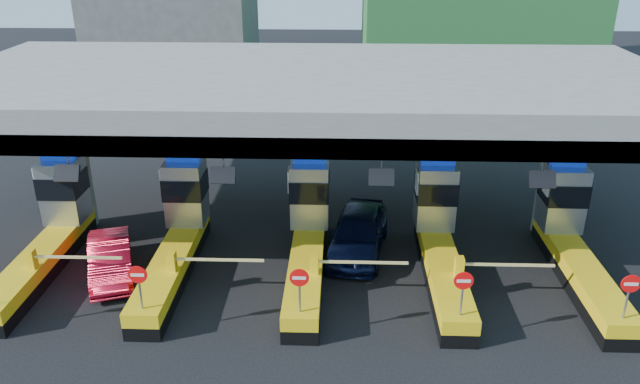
{
  "coord_description": "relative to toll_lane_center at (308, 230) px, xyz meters",
  "views": [
    {
      "loc": [
        1.22,
        -21.08,
        12.15
      ],
      "look_at": [
        0.47,
        0.0,
        3.13
      ],
      "focal_mm": 35.0,
      "sensor_mm": 36.0,
      "label": 1
    }
  ],
  "objects": [
    {
      "name": "ground",
      "position": [
        -0.0,
        -0.28,
        -1.4
      ],
      "size": [
        120.0,
        120.0,
        0.0
      ],
      "primitive_type": "plane",
      "color": "black",
      "rests_on": "ground"
    },
    {
      "name": "toll_canopy",
      "position": [
        -0.0,
        2.59,
        4.74
      ],
      "size": [
        28.0,
        12.09,
        7.0
      ],
      "color": "slate",
      "rests_on": "ground"
    },
    {
      "name": "toll_lane_far_left",
      "position": [
        -10.0,
        0.0,
        0.0
      ],
      "size": [
        4.43,
        8.0,
        4.16
      ],
      "color": "black",
      "rests_on": "ground"
    },
    {
      "name": "toll_lane_left",
      "position": [
        -5.0,
        0.0,
        0.0
      ],
      "size": [
        4.43,
        8.0,
        4.16
      ],
      "color": "black",
      "rests_on": "ground"
    },
    {
      "name": "toll_lane_center",
      "position": [
        0.0,
        0.0,
        0.0
      ],
      "size": [
        4.43,
        8.0,
        4.16
      ],
      "color": "black",
      "rests_on": "ground"
    },
    {
      "name": "toll_lane_right",
      "position": [
        5.0,
        0.0,
        0.0
      ],
      "size": [
        4.43,
        8.0,
        4.16
      ],
      "color": "black",
      "rests_on": "ground"
    },
    {
      "name": "toll_lane_far_right",
      "position": [
        10.0,
        0.0,
        0.0
      ],
      "size": [
        4.43,
        8.0,
        4.16
      ],
      "color": "black",
      "rests_on": "ground"
    },
    {
      "name": "van",
      "position": [
        1.94,
        0.94,
        -0.51
      ],
      "size": [
        2.89,
        5.46,
        1.77
      ],
      "primitive_type": "imported",
      "rotation": [
        0.0,
        0.0,
        -0.16
      ],
      "color": "black",
      "rests_on": "ground"
    },
    {
      "name": "red_car",
      "position": [
        -7.33,
        -1.25,
        -0.69
      ],
      "size": [
        2.85,
        4.52,
        1.41
      ],
      "primitive_type": "imported",
      "rotation": [
        0.0,
        0.0,
        0.35
      ],
      "color": "red",
      "rests_on": "ground"
    }
  ]
}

